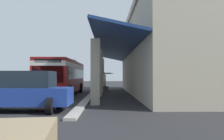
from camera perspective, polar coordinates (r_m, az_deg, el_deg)
name	(u,v)px	position (r m, az deg, el deg)	size (l,w,h in m)	color
ground	(131,93)	(24.87, 4.52, -5.45)	(120.00, 120.00, 0.00)	#262628
curb_strip	(92,93)	(23.38, -4.66, -5.55)	(28.09, 0.50, 0.12)	#9E998E
plaza_building	(191,54)	(24.76, 18.24, 3.67)	(23.71, 15.45, 7.82)	#B2A88E
transit_bus	(63,75)	(23.02, -11.47, -1.13)	(11.24, 2.94, 3.34)	maroon
parked_suv_blue	(21,91)	(12.58, -20.79, -4.59)	(2.75, 4.82, 1.97)	navy
potted_palm	(105,85)	(28.97, -1.68, -3.58)	(1.65, 2.00, 2.27)	#4C4742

